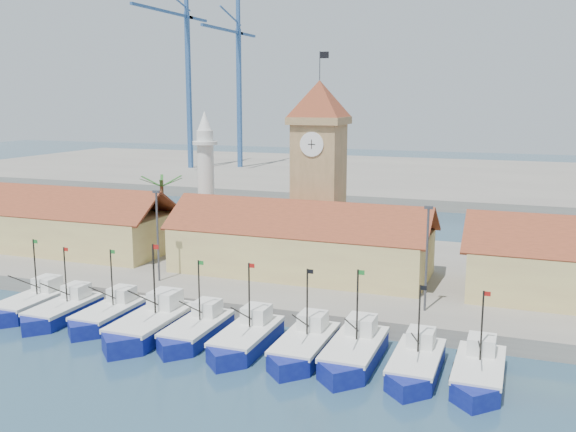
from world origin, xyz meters
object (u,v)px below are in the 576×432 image
at_px(boat_0, 31,305).
at_px(boat_5, 245,340).
at_px(minaret, 206,178).
at_px(clock_tower, 319,166).

distance_m(boat_0, boat_5, 21.91).
bearing_deg(minaret, boat_5, -57.08).
distance_m(boat_5, minaret, 31.93).
height_order(boat_5, minaret, minaret).
height_order(boat_0, minaret, minaret).
bearing_deg(boat_5, boat_0, 177.14).
relative_size(boat_5, clock_tower, 0.41).
bearing_deg(clock_tower, boat_0, -131.81).
relative_size(boat_0, boat_5, 0.99).
height_order(clock_tower, minaret, clock_tower).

